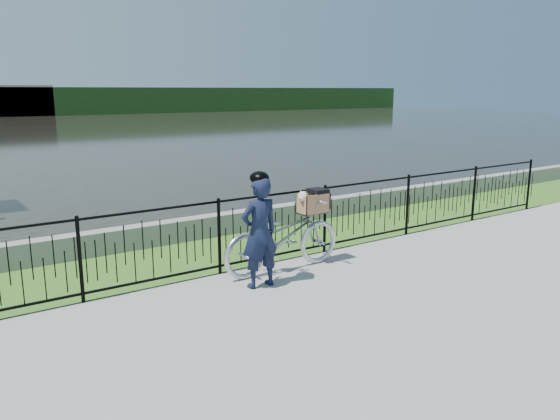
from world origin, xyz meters
TOP-DOWN VIEW (x-y plane):
  - ground at (0.00, 0.00)m, footprint 120.00×120.00m
  - grass_strip at (0.00, 2.60)m, footprint 60.00×2.00m
  - quay_wall at (0.00, 3.60)m, footprint 60.00×0.30m
  - fence at (0.00, 1.60)m, footprint 14.00×0.06m
  - far_building_right at (6.00, 58.50)m, footprint 6.00×3.00m
  - bicycle_rig at (-0.13, 1.20)m, footprint 2.03×0.71m
  - cyclist at (-0.80, 0.81)m, footprint 0.57×0.37m

SIDE VIEW (x-z plane):
  - ground at x=0.00m, z-range 0.00..0.00m
  - grass_strip at x=0.00m, z-range 0.00..0.01m
  - quay_wall at x=0.00m, z-range 0.00..0.40m
  - bicycle_rig at x=-0.13m, z-range -0.06..1.15m
  - fence at x=0.00m, z-range 0.00..1.15m
  - cyclist at x=-0.80m, z-range -0.01..1.61m
  - far_building_right at x=6.00m, z-range 0.00..3.20m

